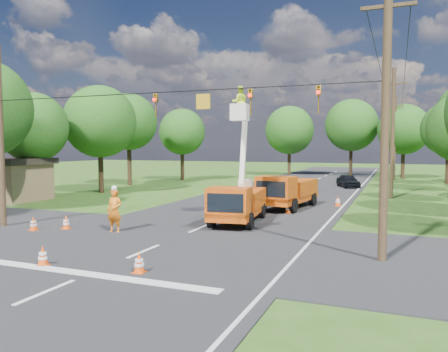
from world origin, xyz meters
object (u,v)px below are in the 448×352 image
at_px(traffic_cone_0, 43,256).
at_px(traffic_cone_2, 231,216).
at_px(bucket_truck, 238,194).
at_px(traffic_cone_7, 338,201).
at_px(pole_right_near, 385,116).
at_px(traffic_cone_1, 139,263).
at_px(second_truck, 287,191).
at_px(tree_left_c, 33,127).
at_px(shed, 8,179).
at_px(tree_far_c, 404,129).
at_px(ground_worker, 115,211).
at_px(tree_far_b, 351,125).
at_px(distant_car, 348,181).
at_px(pole_right_mid, 393,132).
at_px(tree_left_f, 182,132).
at_px(tree_far_a, 289,130).
at_px(traffic_cone_5, 33,224).
at_px(tree_left_e, 129,122).
at_px(traffic_cone_3, 288,208).
at_px(pole_left, 1,137).
at_px(traffic_cone_4, 66,222).
at_px(pole_right_far, 395,137).

xyz_separation_m(traffic_cone_0, traffic_cone_2, (2.92, 10.27, 0.00)).
xyz_separation_m(bucket_truck, traffic_cone_0, (-3.34, -10.11, -1.19)).
height_order(traffic_cone_7, pole_right_near, pole_right_near).
relative_size(bucket_truck, traffic_cone_1, 10.13).
distance_m(second_truck, pole_right_near, 13.53).
distance_m(traffic_cone_7, tree_left_c, 22.84).
relative_size(traffic_cone_0, shed, 0.13).
height_order(shed, tree_far_c, tree_far_c).
distance_m(ground_worker, traffic_cone_1, 7.08).
relative_size(second_truck, tree_far_b, 0.59).
bearing_deg(distant_car, traffic_cone_2, -123.15).
bearing_deg(second_truck, distant_car, 90.03).
xyz_separation_m(distant_car, pole_right_mid, (4.02, -7.69, 4.46)).
xyz_separation_m(bucket_truck, traffic_cone_2, (-0.42, 0.16, -1.19)).
relative_size(tree_left_f, tree_far_a, 0.88).
height_order(traffic_cone_5, tree_far_c, tree_far_c).
height_order(traffic_cone_2, tree_left_e, tree_left_e).
relative_size(traffic_cone_3, tree_far_b, 0.07).
xyz_separation_m(second_truck, tree_left_e, (-19.14, 10.62, 5.34)).
bearing_deg(traffic_cone_0, tree_left_f, 109.94).
distance_m(pole_left, tree_left_e, 23.26).
bearing_deg(traffic_cone_7, tree_far_c, 81.43).
distance_m(bucket_truck, traffic_cone_3, 4.66).
bearing_deg(tree_left_f, tree_far_c, 26.28).
bearing_deg(tree_left_e, tree_far_b, 49.28).
bearing_deg(tree_far_c, ground_worker, -107.33).
bearing_deg(pole_right_near, second_truck, 118.43).
xyz_separation_m(ground_worker, traffic_cone_3, (6.25, 8.56, -0.67)).
bearing_deg(pole_right_near, shed, 163.20).
height_order(traffic_cone_5, pole_right_near, pole_right_near).
height_order(traffic_cone_2, traffic_cone_4, same).
bearing_deg(traffic_cone_1, traffic_cone_4, 145.95).
bearing_deg(pole_right_mid, traffic_cone_2, -117.78).
bearing_deg(tree_far_a, tree_far_b, 14.04).
bearing_deg(distant_car, pole_right_near, -105.50).
bearing_deg(second_truck, traffic_cone_5, -121.59).
bearing_deg(pole_right_near, pole_right_far, 90.00).
xyz_separation_m(second_truck, traffic_cone_2, (-1.55, -6.02, -0.79)).
xyz_separation_m(bucket_truck, pole_right_near, (7.30, -5.19, 3.56)).
bearing_deg(shed, tree_left_c, 33.69).
bearing_deg(distant_car, tree_far_c, 46.90).
bearing_deg(pole_right_mid, distant_car, 117.61).
xyz_separation_m(bucket_truck, tree_left_f, (-16.00, 24.81, 4.14)).
distance_m(second_truck, ground_worker, 12.01).
xyz_separation_m(distant_car, tree_far_a, (-9.48, 15.31, 5.54)).
distance_m(distant_car, traffic_cone_2, 22.64).
relative_size(traffic_cone_7, pole_right_far, 0.07).
relative_size(traffic_cone_1, traffic_cone_3, 1.00).
height_order(traffic_cone_1, tree_left_c, tree_left_c).
distance_m(traffic_cone_2, pole_right_near, 10.52).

